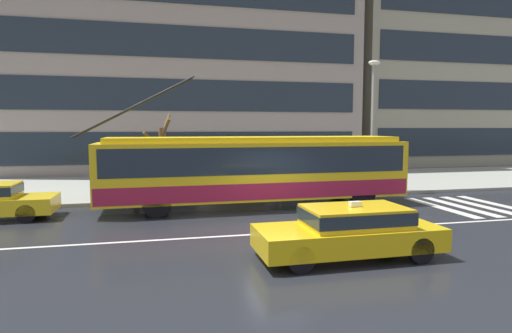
{
  "coord_description": "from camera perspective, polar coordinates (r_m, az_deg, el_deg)",
  "views": [
    {
      "loc": [
        -4.01,
        -13.26,
        3.19
      ],
      "look_at": [
        -0.12,
        3.55,
        1.59
      ],
      "focal_mm": 29.61,
      "sensor_mm": 36.0,
      "label": 1
    }
  ],
  "objects": [
    {
      "name": "street_lamp",
      "position": [
        21.16,
        15.52,
        6.9
      ],
      "size": [
        0.6,
        0.32,
        6.23
      ],
      "color": "gray",
      "rests_on": "sidewalk_slab"
    },
    {
      "name": "taxi_oncoming_near",
      "position": [
        10.68,
        12.65,
        -8.3
      ],
      "size": [
        4.52,
        1.8,
        1.39
      ],
      "color": "yellow",
      "rests_on": "ground_plane"
    },
    {
      "name": "sidewalk_slab",
      "position": [
        23.48,
        -3.07,
        -2.35
      ],
      "size": [
        80.0,
        10.0,
        0.14
      ],
      "primitive_type": "cube",
      "color": "gray",
      "rests_on": "ground_plane"
    },
    {
      "name": "crosswalk_stripe_center",
      "position": [
        19.64,
        27.84,
        -4.66
      ],
      "size": [
        0.44,
        4.4,
        0.01
      ],
      "primitive_type": "cube",
      "color": "beige",
      "rests_on": "ground_plane"
    },
    {
      "name": "crosswalk_stripe_edge_near",
      "position": [
        18.52,
        23.61,
        -5.06
      ],
      "size": [
        0.44,
        4.4,
        0.01
      ],
      "primitive_type": "cube",
      "color": "beige",
      "rests_on": "ground_plane"
    },
    {
      "name": "trolleybus",
      "position": [
        16.83,
        0.0,
        -0.27
      ],
      "size": [
        12.89,
        2.74,
        5.1
      ],
      "color": "yellow",
      "rests_on": "ground_plane"
    },
    {
      "name": "crosswalk_stripe_inner_b",
      "position": [
        20.23,
        29.78,
        -4.47
      ],
      "size": [
        0.44,
        4.4,
        0.01
      ],
      "primitive_type": "cube",
      "color": "beige",
      "rests_on": "ground_plane"
    },
    {
      "name": "bus_shelter",
      "position": [
        20.33,
        -2.56,
        2.1
      ],
      "size": [
        4.14,
        1.54,
        2.61
      ],
      "color": "gray",
      "rests_on": "sidewalk_slab"
    },
    {
      "name": "pedestrian_approaching_curb",
      "position": [
        20.44,
        -12.1,
        1.21
      ],
      "size": [
        1.51,
        1.51,
        2.02
      ],
      "color": "black",
      "rests_on": "sidewalk_slab"
    },
    {
      "name": "ground_plane",
      "position": [
        14.21,
        3.74,
        -7.69
      ],
      "size": [
        160.0,
        160.0,
        0.0
      ],
      "primitive_type": "plane",
      "color": "#22242A"
    },
    {
      "name": "office_tower_corner_right",
      "position": [
        46.24,
        22.98,
        15.07
      ],
      "size": [
        21.53,
        15.22,
        22.72
      ],
      "color": "gray",
      "rests_on": "ground_plane"
    },
    {
      "name": "pedestrian_at_shelter",
      "position": [
        18.48,
        -15.8,
        0.41
      ],
      "size": [
        1.38,
        1.38,
        1.9
      ],
      "color": "black",
      "rests_on": "sidewalk_slab"
    },
    {
      "name": "crosswalk_stripe_inner_a",
      "position": [
        19.07,
        25.79,
        -4.86
      ],
      "size": [
        0.44,
        4.4,
        0.01
      ],
      "primitive_type": "cube",
      "color": "beige",
      "rests_on": "ground_plane"
    },
    {
      "name": "office_tower_corner_left",
      "position": [
        36.2,
        -11.08,
        19.63
      ],
      "size": [
        26.39,
        13.99,
        24.41
      ],
      "color": "gray",
      "rests_on": "ground_plane"
    },
    {
      "name": "lane_centre_line",
      "position": [
        13.1,
        5.27,
        -8.81
      ],
      "size": [
        72.0,
        0.14,
        0.01
      ],
      "primitive_type": "cube",
      "color": "silver",
      "rests_on": "ground_plane"
    },
    {
      "name": "street_tree_bare",
      "position": [
        20.04,
        -12.57,
        1.62
      ],
      "size": [
        1.33,
        1.8,
        3.71
      ],
      "color": "brown",
      "rests_on": "sidewalk_slab"
    }
  ]
}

